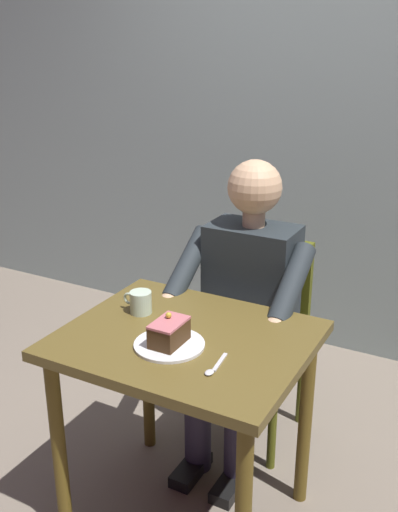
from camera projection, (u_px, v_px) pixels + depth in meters
The scene contains 8 objects.
cafe_rear_panel at pixel (337, 77), 3.03m from camera, with size 6.40×0.12×3.00m, color #94A7A5.
dining_table at pixel (186, 366), 2.02m from camera, with size 0.82×0.68×0.76m.
chair at pixel (258, 330), 2.61m from camera, with size 0.42×0.42×0.88m.
seated_person at pixel (244, 310), 2.41m from camera, with size 0.53×0.58×1.25m.
dessert_plate at pixel (169, 345), 1.91m from camera, with size 0.23×0.23×0.01m, color white.
cake_slice at pixel (169, 332), 1.89m from camera, with size 0.09×0.13×0.10m.
coffee_cup at pixel (140, 302), 2.13m from camera, with size 0.11×0.08×0.08m.
dessert_spoon at pixel (214, 368), 1.78m from camera, with size 0.03×0.14×0.01m.
Camera 1 is at (-0.87, 1.53, 1.70)m, focal length 41.55 mm.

